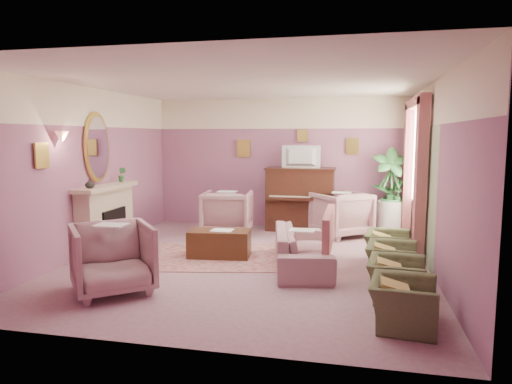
% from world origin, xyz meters
% --- Properties ---
extents(floor, '(5.50, 6.00, 0.01)m').
position_xyz_m(floor, '(0.00, 0.00, 0.00)').
color(floor, gray).
rests_on(floor, ground).
extents(ceiling, '(5.50, 6.00, 0.01)m').
position_xyz_m(ceiling, '(0.00, 0.00, 2.80)').
color(ceiling, silver).
rests_on(ceiling, wall_back).
extents(wall_back, '(5.50, 0.02, 2.80)m').
position_xyz_m(wall_back, '(0.00, 3.00, 1.40)').
color(wall_back, slate).
rests_on(wall_back, floor).
extents(wall_front, '(5.50, 0.02, 2.80)m').
position_xyz_m(wall_front, '(0.00, -3.00, 1.40)').
color(wall_front, slate).
rests_on(wall_front, floor).
extents(wall_left, '(0.02, 6.00, 2.80)m').
position_xyz_m(wall_left, '(-2.75, 0.00, 1.40)').
color(wall_left, slate).
rests_on(wall_left, floor).
extents(wall_right, '(0.02, 6.00, 2.80)m').
position_xyz_m(wall_right, '(2.75, 0.00, 1.40)').
color(wall_right, slate).
rests_on(wall_right, floor).
extents(picture_rail_band, '(5.50, 0.01, 0.65)m').
position_xyz_m(picture_rail_band, '(0.00, 2.99, 2.47)').
color(picture_rail_band, '#FFEFCC').
rests_on(picture_rail_band, wall_back).
extents(stripe_panel, '(0.01, 3.00, 2.15)m').
position_xyz_m(stripe_panel, '(2.73, 1.30, 1.07)').
color(stripe_panel, '#9FB088').
rests_on(stripe_panel, wall_right).
extents(fireplace_surround, '(0.30, 1.40, 1.10)m').
position_xyz_m(fireplace_surround, '(-2.59, 0.20, 0.55)').
color(fireplace_surround, '#C4B08E').
rests_on(fireplace_surround, floor).
extents(fireplace_inset, '(0.18, 0.72, 0.68)m').
position_xyz_m(fireplace_inset, '(-2.49, 0.20, 0.40)').
color(fireplace_inset, black).
rests_on(fireplace_inset, floor).
extents(fire_ember, '(0.06, 0.54, 0.10)m').
position_xyz_m(fire_ember, '(-2.45, 0.20, 0.22)').
color(fire_ember, orange).
rests_on(fire_ember, floor).
extents(mantel_shelf, '(0.40, 1.55, 0.07)m').
position_xyz_m(mantel_shelf, '(-2.56, 0.20, 1.12)').
color(mantel_shelf, '#C4B08E').
rests_on(mantel_shelf, fireplace_surround).
extents(hearth, '(0.55, 1.50, 0.02)m').
position_xyz_m(hearth, '(-2.39, 0.20, 0.01)').
color(hearth, '#C4B08E').
rests_on(hearth, floor).
extents(mirror_frame, '(0.04, 0.72, 1.20)m').
position_xyz_m(mirror_frame, '(-2.70, 0.20, 1.80)').
color(mirror_frame, gold).
rests_on(mirror_frame, wall_left).
extents(mirror_glass, '(0.01, 0.60, 1.06)m').
position_xyz_m(mirror_glass, '(-2.67, 0.20, 1.80)').
color(mirror_glass, white).
rests_on(mirror_glass, wall_left).
extents(sconce_shade, '(0.20, 0.20, 0.16)m').
position_xyz_m(sconce_shade, '(-2.62, -0.85, 1.98)').
color(sconce_shade, '#F39E70').
rests_on(sconce_shade, wall_left).
extents(piano, '(1.40, 0.60, 1.30)m').
position_xyz_m(piano, '(0.50, 2.68, 0.65)').
color(piano, '#381C12').
rests_on(piano, floor).
extents(piano_keyshelf, '(1.30, 0.12, 0.06)m').
position_xyz_m(piano_keyshelf, '(0.50, 2.33, 0.72)').
color(piano_keyshelf, '#381C12').
rests_on(piano_keyshelf, piano).
extents(piano_keys, '(1.20, 0.08, 0.02)m').
position_xyz_m(piano_keys, '(0.50, 2.33, 0.76)').
color(piano_keys, beige).
rests_on(piano_keys, piano).
extents(piano_top, '(1.45, 0.65, 0.04)m').
position_xyz_m(piano_top, '(0.50, 2.68, 1.31)').
color(piano_top, '#381C12').
rests_on(piano_top, piano).
extents(television, '(0.80, 0.12, 0.48)m').
position_xyz_m(television, '(0.50, 2.63, 1.60)').
color(television, black).
rests_on(television, piano).
extents(print_back_left, '(0.30, 0.03, 0.38)m').
position_xyz_m(print_back_left, '(-0.80, 2.96, 1.72)').
color(print_back_left, gold).
rests_on(print_back_left, wall_back).
extents(print_back_right, '(0.26, 0.03, 0.34)m').
position_xyz_m(print_back_right, '(1.55, 2.96, 1.78)').
color(print_back_right, gold).
rests_on(print_back_right, wall_back).
extents(print_back_mid, '(0.22, 0.03, 0.26)m').
position_xyz_m(print_back_mid, '(0.50, 2.96, 2.00)').
color(print_back_mid, gold).
rests_on(print_back_mid, wall_back).
extents(print_left_wall, '(0.03, 0.28, 0.36)m').
position_xyz_m(print_left_wall, '(-2.71, -1.20, 1.72)').
color(print_left_wall, gold).
rests_on(print_left_wall, wall_left).
extents(window_blind, '(0.03, 1.40, 1.80)m').
position_xyz_m(window_blind, '(2.70, 1.55, 1.70)').
color(window_blind, silver).
rests_on(window_blind, wall_right).
extents(curtain_left, '(0.16, 0.34, 2.60)m').
position_xyz_m(curtain_left, '(2.62, 0.63, 1.30)').
color(curtain_left, '#AE5B60').
rests_on(curtain_left, floor).
extents(curtain_right, '(0.16, 0.34, 2.60)m').
position_xyz_m(curtain_right, '(2.62, 2.47, 1.30)').
color(curtain_right, '#AE5B60').
rests_on(curtain_right, floor).
extents(pelmet, '(0.16, 2.20, 0.16)m').
position_xyz_m(pelmet, '(2.62, 1.55, 2.56)').
color(pelmet, '#AE5B60').
rests_on(pelmet, wall_right).
extents(mantel_plant, '(0.16, 0.16, 0.28)m').
position_xyz_m(mantel_plant, '(-2.55, 0.75, 1.29)').
color(mantel_plant, '#367C3B').
rests_on(mantel_plant, mantel_shelf).
extents(mantel_vase, '(0.16, 0.16, 0.16)m').
position_xyz_m(mantel_vase, '(-2.55, -0.30, 1.23)').
color(mantel_vase, '#FFEFCC').
rests_on(mantel_vase, mantel_shelf).
extents(area_rug, '(2.80, 2.25, 0.01)m').
position_xyz_m(area_rug, '(-0.55, 0.24, 0.01)').
color(area_rug, '#A76964').
rests_on(area_rug, floor).
extents(coffee_table, '(1.05, 0.60, 0.45)m').
position_xyz_m(coffee_table, '(-0.54, 0.22, 0.23)').
color(coffee_table, '#462915').
rests_on(coffee_table, floor).
extents(table_paper, '(0.35, 0.28, 0.01)m').
position_xyz_m(table_paper, '(-0.49, 0.22, 0.46)').
color(table_paper, white).
rests_on(table_paper, coffee_table).
extents(sofa, '(0.66, 1.99, 0.81)m').
position_xyz_m(sofa, '(0.85, -0.07, 0.40)').
color(sofa, '#AC8185').
rests_on(sofa, floor).
extents(sofa_throw, '(0.10, 1.51, 0.55)m').
position_xyz_m(sofa_throw, '(1.25, -0.07, 0.60)').
color(sofa_throw, '#AE5B60').
rests_on(sofa_throw, sofa).
extents(floral_armchair_left, '(0.95, 0.95, 0.99)m').
position_xyz_m(floral_armchair_left, '(-0.90, 1.94, 0.49)').
color(floral_armchair_left, '#AC8185').
rests_on(floral_armchair_left, floor).
extents(floral_armchair_right, '(0.95, 0.95, 0.99)m').
position_xyz_m(floral_armchair_right, '(1.37, 2.27, 0.49)').
color(floral_armchair_right, '#AC8185').
rests_on(floral_armchair_right, floor).
extents(floral_armchair_front, '(0.95, 0.95, 0.99)m').
position_xyz_m(floral_armchair_front, '(-1.38, -1.71, 0.49)').
color(floral_armchair_front, '#AC8185').
rests_on(floral_armchair_front, floor).
extents(olive_chair_a, '(0.54, 0.77, 0.67)m').
position_xyz_m(olive_chair_a, '(2.14, -2.03, 0.33)').
color(olive_chair_a, '#525C37').
rests_on(olive_chair_a, floor).
extents(olive_chair_b, '(0.54, 0.77, 0.67)m').
position_xyz_m(olive_chair_b, '(2.14, -1.21, 0.33)').
color(olive_chair_b, '#525C37').
rests_on(olive_chair_b, floor).
extents(olive_chair_c, '(0.54, 0.77, 0.67)m').
position_xyz_m(olive_chair_c, '(2.14, -0.39, 0.33)').
color(olive_chair_c, '#525C37').
rests_on(olive_chair_c, floor).
extents(olive_chair_d, '(0.54, 0.77, 0.67)m').
position_xyz_m(olive_chair_d, '(2.14, 0.43, 0.33)').
color(olive_chair_d, '#525C37').
rests_on(olive_chair_d, floor).
extents(side_table, '(0.52, 0.52, 0.70)m').
position_xyz_m(side_table, '(2.34, 2.54, 0.35)').
color(side_table, white).
rests_on(side_table, floor).
extents(side_plant_big, '(0.30, 0.30, 0.34)m').
position_xyz_m(side_plant_big, '(2.34, 2.54, 0.87)').
color(side_plant_big, '#367C3B').
rests_on(side_plant_big, side_table).
extents(side_plant_small, '(0.16, 0.16, 0.28)m').
position_xyz_m(side_plant_small, '(2.46, 2.44, 0.84)').
color(side_plant_small, '#367C3B').
rests_on(side_plant_small, side_table).
extents(palm_pot, '(0.34, 0.34, 0.34)m').
position_xyz_m(palm_pot, '(2.32, 2.53, 0.17)').
color(palm_pot, '#AF654C').
rests_on(palm_pot, floor).
extents(palm_plant, '(0.76, 0.76, 1.44)m').
position_xyz_m(palm_plant, '(2.32, 2.53, 1.06)').
color(palm_plant, '#367C3B').
rests_on(palm_plant, palm_pot).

